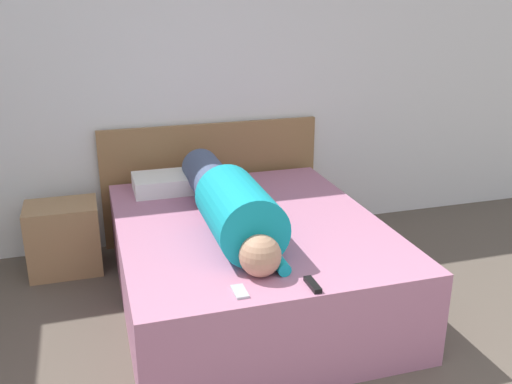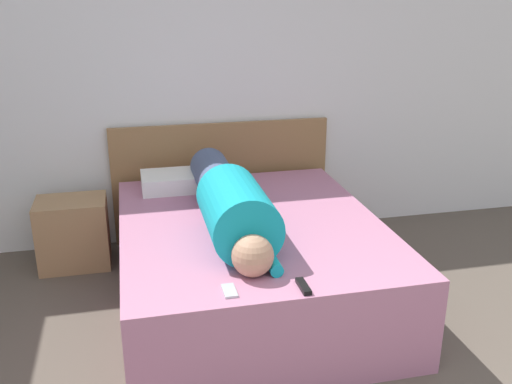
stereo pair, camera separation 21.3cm
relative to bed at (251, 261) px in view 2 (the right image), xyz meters
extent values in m
cube|color=white|center=(-0.06, 1.15, 1.02)|extent=(6.35, 0.06, 2.60)
cube|color=#B2708E|center=(0.00, 0.00, 0.00)|extent=(1.62, 1.96, 0.55)
cube|color=olive|center=(0.00, 1.08, 0.20)|extent=(1.74, 0.04, 0.95)
cube|color=#A37A51|center=(-1.16, 0.79, -0.02)|extent=(0.50, 0.37, 0.51)
sphere|color=tan|center=(-0.14, -0.69, 0.39)|extent=(0.22, 0.22, 0.22)
cylinder|color=#149EAD|center=(-0.14, -0.30, 0.47)|extent=(0.38, 0.66, 0.38)
cylinder|color=#47567A|center=(-0.14, 0.43, 0.41)|extent=(0.27, 0.79, 0.27)
cylinder|color=#149EAD|center=(-0.03, -0.64, 0.31)|extent=(0.07, 0.22, 0.07)
cube|color=white|center=(-0.38, 0.74, 0.34)|extent=(0.54, 0.34, 0.12)
cube|color=black|center=(0.07, -0.89, 0.29)|extent=(0.04, 0.15, 0.02)
cube|color=#B2B7BC|center=(-0.29, -0.84, 0.28)|extent=(0.06, 0.13, 0.01)
camera|label=1|loc=(-0.92, -3.18, 1.66)|focal=40.00mm
camera|label=2|loc=(-0.71, -3.24, 1.66)|focal=40.00mm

